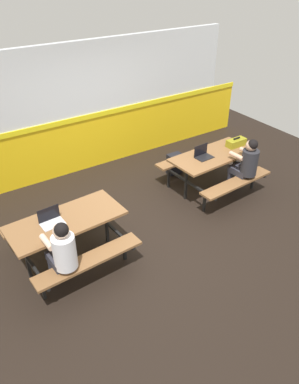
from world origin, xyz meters
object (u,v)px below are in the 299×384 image
(picnic_table_left, at_px, (67,229))
(laptop_dark, at_px, (203,155))
(picnic_table_right, at_px, (212,162))
(backpack_dark, at_px, (174,164))
(student_further, at_px, (246,163))
(student_nearer, at_px, (62,251))
(toolbox_grey, at_px, (236,143))
(laptop_silver, at_px, (51,220))

(picnic_table_left, bearing_deg, laptop_dark, 7.61)
(picnic_table_left, height_order, picnic_table_right, same)
(picnic_table_right, height_order, backpack_dark, picnic_table_right)
(student_further, bearing_deg, laptop_dark, 133.80)
(student_further, bearing_deg, student_nearer, -173.99)
(laptop_dark, distance_m, backpack_dark, 1.03)
(picnic_table_right, xyz_separation_m, toolbox_grey, (0.62, 0.03, 0.24))
(laptop_dark, xyz_separation_m, backpack_dark, (-0.01, 0.85, -0.57))
(picnic_table_left, height_order, laptop_silver, laptop_silver)
(picnic_table_left, relative_size, student_further, 1.41)
(laptop_silver, height_order, toolbox_grey, laptop_silver)
(picnic_table_right, relative_size, student_nearer, 1.41)
(student_nearer, xyz_separation_m, laptop_silver, (0.09, 0.60, 0.08))
(student_further, bearing_deg, picnic_table_right, 120.00)
(laptop_dark, bearing_deg, toolbox_grey, 0.46)
(toolbox_grey, bearing_deg, picnic_table_left, -174.00)
(picnic_table_right, height_order, laptop_silver, laptop_silver)
(picnic_table_left, xyz_separation_m, backpack_dark, (2.88, 1.24, -0.36))
(picnic_table_left, relative_size, toolbox_grey, 4.24)
(picnic_table_left, xyz_separation_m, laptop_dark, (2.89, 0.39, 0.21))
(laptop_silver, xyz_separation_m, laptop_dark, (3.09, 0.36, 0.00))
(laptop_silver, relative_size, backpack_dark, 0.75)
(picnic_table_left, xyz_separation_m, student_nearer, (-0.29, -0.57, 0.13))
(picnic_table_right, height_order, student_further, student_further)
(picnic_table_left, bearing_deg, laptop_silver, 172.16)
(student_nearer, relative_size, laptop_silver, 3.65)
(student_further, height_order, toolbox_grey, student_further)
(toolbox_grey, bearing_deg, student_nearer, -166.52)
(picnic_table_right, distance_m, laptop_dark, 0.32)
(picnic_table_left, height_order, student_nearer, student_nearer)
(toolbox_grey, bearing_deg, laptop_dark, -179.54)
(picnic_table_left, bearing_deg, backpack_dark, 23.26)
(laptop_dark, bearing_deg, student_further, -46.20)
(laptop_silver, bearing_deg, toolbox_grey, 5.31)
(backpack_dark, bearing_deg, toolbox_grey, -44.69)
(student_further, bearing_deg, toolbox_grey, 61.90)
(picnic_table_left, relative_size, laptop_dark, 5.13)
(toolbox_grey, bearing_deg, backpack_dark, 135.31)
(student_nearer, bearing_deg, picnic_table_right, 15.31)
(student_further, distance_m, backpack_dark, 1.60)
(student_further, height_order, laptop_dark, student_further)
(student_nearer, xyz_separation_m, toolbox_grey, (4.03, 0.97, 0.10))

